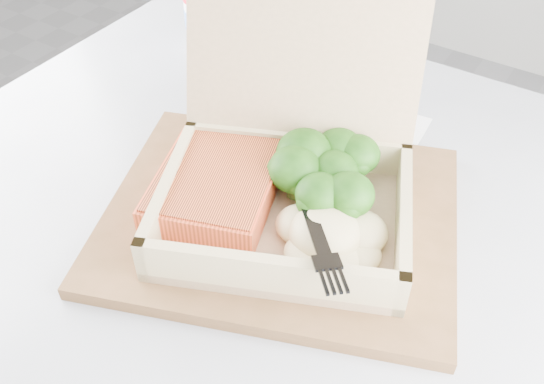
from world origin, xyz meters
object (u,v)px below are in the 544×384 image
Objects in this scene: cafe_table at (241,322)px; takeout_container at (291,157)px; serving_tray at (280,217)px; paper_cup at (209,18)px.

cafe_table is 2.50× the size of takeout_container.
serving_tray is 4.01× the size of paper_cup.
takeout_container is (0.04, 0.04, 0.25)m from cafe_table.
takeout_container is 3.69× the size of paper_cup.
serving_tray is 1.09× the size of takeout_container.
paper_cup is at bearing 138.21° from serving_tray.
paper_cup is (-0.25, 0.23, 0.04)m from serving_tray.
cafe_table is 0.39m from paper_cup.
paper_cup reaches higher than cafe_table.
cafe_table is at bearing -161.82° from serving_tray.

